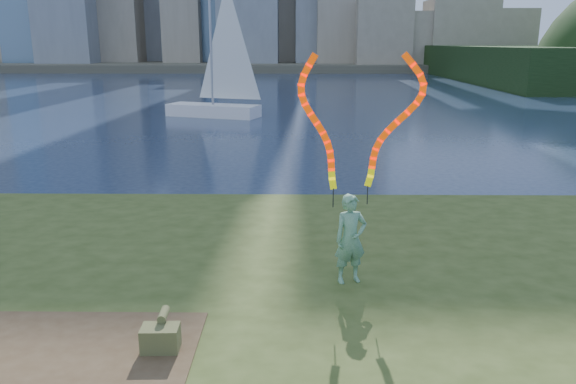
{
  "coord_description": "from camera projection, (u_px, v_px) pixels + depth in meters",
  "views": [
    {
      "loc": [
        0.61,
        -8.79,
        4.46
      ],
      "look_at": [
        0.48,
        1.0,
        1.84
      ],
      "focal_mm": 35.0,
      "sensor_mm": 36.0,
      "label": 1
    }
  ],
  "objects": [
    {
      "name": "grassy_knoll",
      "position": [
        248.0,
        367.0,
        7.35
      ],
      "size": [
        20.0,
        18.0,
        0.8
      ],
      "color": "#374619",
      "rests_on": "ground"
    },
    {
      "name": "canvas_bag",
      "position": [
        161.0,
        337.0,
        6.84
      ],
      "size": [
        0.47,
        0.53,
        0.43
      ],
      "rotation": [
        0.0,
        0.0,
        0.03
      ],
      "color": "#484D28",
      "rests_on": "grassy_knoll"
    },
    {
      "name": "sailboat",
      "position": [
        217.0,
        91.0,
        34.27
      ],
      "size": [
        6.05,
        3.62,
        9.21
      ],
      "rotation": [
        0.0,
        0.0,
        -0.34
      ],
      "color": "white",
      "rests_on": "ground"
    },
    {
      "name": "dirt_patch",
      "position": [
        48.0,
        374.0,
        6.38
      ],
      "size": [
        3.2,
        3.0,
        0.02
      ],
      "primitive_type": "cube",
      "color": "#47331E",
      "rests_on": "grassy_knoll"
    },
    {
      "name": "ground",
      "position": [
        259.0,
        310.0,
        9.65
      ],
      "size": [
        320.0,
        320.0,
        0.0
      ],
      "primitive_type": "plane",
      "color": "#1B2843",
      "rests_on": "ground"
    },
    {
      "name": "woman_with_ribbons",
      "position": [
        351.0,
        191.0,
        8.53
      ],
      "size": [
        1.88,
        0.64,
        3.83
      ],
      "rotation": [
        0.0,
        0.0,
        0.3
      ],
      "color": "#146734",
      "rests_on": "grassy_knoll"
    },
    {
      "name": "far_shore",
      "position": [
        292.0,
        64.0,
        101.26
      ],
      "size": [
        320.0,
        40.0,
        1.2
      ],
      "primitive_type": "cube",
      "color": "#514B3B",
      "rests_on": "ground"
    }
  ]
}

